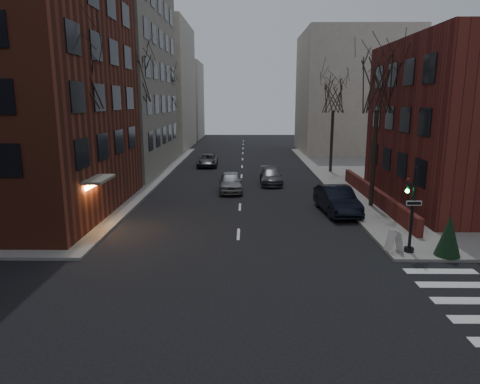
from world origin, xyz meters
The scene contains 20 objects.
ground centered at (0.00, 0.00, 0.00)m, with size 160.00×160.00×0.00m, color black.
building_left_tan centered at (-17.00, 34.00, 14.00)m, with size 18.00×18.00×28.00m, color gray.
low_wall_right centered at (9.30, 19.00, 0.65)m, with size 0.35×16.00×1.00m, color maroon.
building_distant_la centered at (-15.00, 55.00, 9.00)m, with size 14.00×16.00×18.00m, color beige.
building_distant_ra centered at (15.00, 50.00, 8.00)m, with size 14.00×14.00×16.00m, color beige.
building_distant_lb centered at (-13.00, 72.00, 7.00)m, with size 10.00×12.00×14.00m, color beige.
traffic_signal centered at (7.94, 8.99, 1.91)m, with size 0.76×0.44×4.00m.
tree_left_a centered at (-8.80, 14.00, 8.47)m, with size 4.18×4.18×10.26m.
tree_left_b centered at (-8.80, 26.00, 8.91)m, with size 4.40×4.40×10.80m.
tree_left_c centered at (-8.80, 40.00, 8.03)m, with size 3.96×3.96×9.72m.
tree_right_a centered at (8.80, 18.00, 8.03)m, with size 3.96×3.96×9.72m.
tree_right_b centered at (8.80, 32.00, 7.59)m, with size 3.74×3.74×9.18m.
streetlamp_near centered at (-8.20, 22.00, 4.24)m, with size 0.36×0.36×6.28m.
streetlamp_far centered at (-8.20, 42.00, 4.24)m, with size 0.36×0.36×6.28m.
parked_sedan centered at (6.20, 16.54, 0.85)m, with size 1.80×5.17×1.70m, color black.
car_lane_silver centered at (-0.80, 23.07, 0.77)m, with size 1.81×4.50×1.53m, color gray.
car_lane_gray centered at (2.57, 26.18, 0.66)m, with size 1.84×4.54×1.32m, color #414146.
car_lane_far centered at (-3.77, 36.21, 0.65)m, with size 2.16×4.69×1.30m, color #3F3F44.
sandwich_board centered at (7.30, 9.00, 0.65)m, with size 0.45×0.63×1.01m, color white.
evergreen_shrub centered at (9.53, 8.50, 1.09)m, with size 1.12×1.12×1.87m, color black.
Camera 1 is at (0.37, -9.99, 7.05)m, focal length 32.00 mm.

